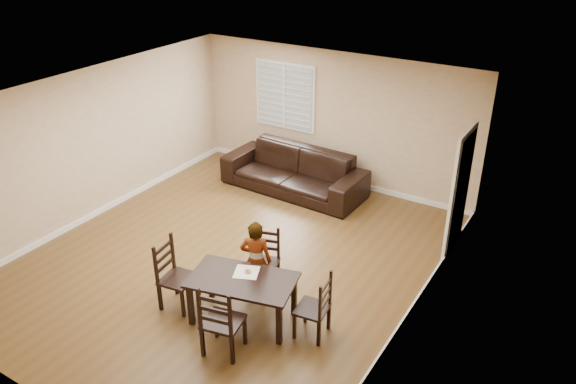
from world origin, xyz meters
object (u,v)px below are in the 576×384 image
(chair_right, at_px, (320,310))
(sofa, at_px, (294,171))
(chair_near, at_px, (266,258))
(child, at_px, (256,261))
(dining_table, at_px, (242,284))
(chair_far, at_px, (218,326))
(chair_left, at_px, (170,275))
(donut, at_px, (248,271))

(chair_right, bearing_deg, sofa, -151.59)
(chair_near, relative_size, child, 0.74)
(dining_table, bearing_deg, sofa, 97.83)
(chair_right, bearing_deg, chair_far, -48.87)
(chair_far, relative_size, child, 0.84)
(chair_left, bearing_deg, donut, -77.02)
(sofa, bearing_deg, dining_table, -66.59)
(chair_left, bearing_deg, child, -60.00)
(chair_far, distance_m, donut, 0.96)
(dining_table, relative_size, chair_near, 1.68)
(chair_left, bearing_deg, dining_table, -85.16)
(dining_table, xyz_separation_m, chair_left, (-1.08, -0.24, -0.10))
(chair_left, height_order, child, child)
(chair_far, height_order, chair_right, chair_far)
(chair_far, distance_m, chair_left, 1.35)
(dining_table, bearing_deg, donut, 83.66)
(chair_left, bearing_deg, chair_far, -120.20)
(chair_far, relative_size, chair_left, 1.02)
(chair_left, xyz_separation_m, chair_right, (2.14, 0.49, -0.04))
(child, bearing_deg, chair_near, -97.83)
(chair_far, relative_size, donut, 11.21)
(child, relative_size, donut, 13.33)
(chair_far, bearing_deg, chair_right, -143.40)
(chair_near, distance_m, chair_right, 1.43)
(chair_near, bearing_deg, chair_left, -143.28)
(chair_left, height_order, donut, chair_left)
(chair_near, bearing_deg, donut, -90.91)
(donut, distance_m, sofa, 3.90)
(dining_table, relative_size, chair_left, 1.51)
(chair_right, relative_size, child, 0.75)
(chair_left, distance_m, sofa, 4.04)
(child, height_order, sofa, child)
(dining_table, bearing_deg, chair_left, 179.38)
(donut, bearing_deg, chair_left, -159.06)
(dining_table, height_order, chair_right, chair_right)
(chair_far, bearing_deg, dining_table, -88.59)
(chair_near, height_order, chair_far, chair_far)
(chair_far, xyz_separation_m, sofa, (-1.65, 4.53, -0.06))
(chair_far, xyz_separation_m, donut, (-0.20, 0.92, 0.21))
(chair_left, bearing_deg, chair_near, -45.16)
(chair_near, bearing_deg, chair_far, -92.61)
(chair_left, xyz_separation_m, child, (0.96, 0.75, 0.16))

